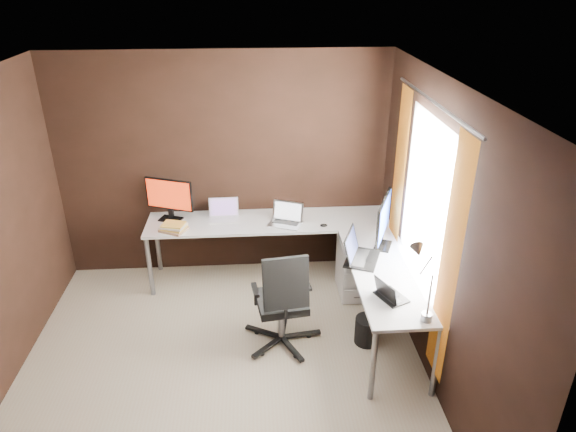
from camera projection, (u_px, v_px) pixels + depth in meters
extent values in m
cube|color=tan|center=(223.00, 370.00, 4.56)|extent=(3.60, 3.60, 0.00)
cube|color=white|center=(202.00, 87.00, 3.46)|extent=(3.60, 3.60, 0.00)
cube|color=black|center=(224.00, 167.00, 5.62)|extent=(3.60, 0.00, 2.50)
cube|color=black|center=(439.00, 240.00, 4.12)|extent=(0.00, 3.60, 2.50)
cube|color=white|center=(427.00, 200.00, 4.35)|extent=(0.00, 1.00, 1.30)
cube|color=orange|center=(449.00, 265.00, 3.78)|extent=(0.01, 0.35, 2.00)
cube|color=orange|center=(398.00, 188.00, 5.08)|extent=(0.01, 0.35, 2.00)
cylinder|color=slate|center=(435.00, 103.00, 3.98)|extent=(0.02, 1.90, 0.02)
cube|color=white|center=(269.00, 222.00, 5.62)|extent=(2.65, 0.60, 0.03)
cube|color=white|center=(385.00, 273.00, 4.67)|extent=(0.60, 1.65, 0.03)
cylinder|color=slate|center=(150.00, 267.00, 5.46)|extent=(0.05, 0.05, 0.70)
cylinder|color=slate|center=(157.00, 243.00, 5.93)|extent=(0.05, 0.05, 0.70)
cylinder|color=slate|center=(373.00, 365.00, 4.11)|extent=(0.05, 0.05, 0.70)
cylinder|color=slate|center=(436.00, 362.00, 4.15)|extent=(0.05, 0.05, 0.70)
cylinder|color=slate|center=(376.00, 236.00, 6.09)|extent=(0.05, 0.05, 0.70)
cube|color=white|center=(359.00, 268.00, 5.55)|extent=(0.42, 0.50, 0.60)
cube|color=black|center=(171.00, 219.00, 5.62)|extent=(0.28, 0.23, 0.01)
cube|color=black|center=(171.00, 213.00, 5.61)|extent=(0.06, 0.05, 0.11)
cube|color=black|center=(169.00, 194.00, 5.51)|extent=(0.52, 0.22, 0.35)
cube|color=red|center=(168.00, 195.00, 5.50)|extent=(0.48, 0.19, 0.32)
cube|color=black|center=(383.00, 246.00, 5.09)|extent=(0.23, 0.28, 0.01)
cube|color=black|center=(381.00, 240.00, 5.07)|extent=(0.05, 0.06, 0.11)
cube|color=black|center=(383.00, 217.00, 4.96)|extent=(0.27, 0.59, 0.39)
cube|color=#1D39A9|center=(385.00, 217.00, 4.95)|extent=(0.24, 0.55, 0.36)
cube|color=white|center=(224.00, 219.00, 5.63)|extent=(0.33, 0.23, 0.02)
cube|color=white|center=(224.00, 207.00, 5.66)|extent=(0.32, 0.07, 0.20)
cube|color=#775397|center=(224.00, 207.00, 5.65)|extent=(0.28, 0.05, 0.17)
cube|color=silver|center=(285.00, 224.00, 5.52)|extent=(0.40, 0.35, 0.02)
cube|color=silver|center=(288.00, 211.00, 5.54)|extent=(0.34, 0.19, 0.21)
cube|color=silver|center=(288.00, 211.00, 5.54)|extent=(0.29, 0.16, 0.18)
cube|color=black|center=(362.00, 259.00, 4.86)|extent=(0.42, 0.49, 0.02)
cube|color=black|center=(351.00, 245.00, 4.83)|extent=(0.22, 0.41, 0.26)
cube|color=#1A1D3B|center=(352.00, 245.00, 4.83)|extent=(0.19, 0.36, 0.22)
cube|color=black|center=(391.00, 297.00, 4.30)|extent=(0.28, 0.32, 0.02)
cube|color=black|center=(386.00, 290.00, 4.23)|extent=(0.16, 0.26, 0.17)
cube|color=#B1457F|center=(386.00, 290.00, 4.23)|extent=(0.14, 0.23, 0.14)
cube|color=#9E7855|center=(174.00, 230.00, 5.39)|extent=(0.32, 0.30, 0.03)
cube|color=gold|center=(174.00, 227.00, 5.38)|extent=(0.29, 0.26, 0.02)
cube|color=beige|center=(173.00, 226.00, 5.37)|extent=(0.29, 0.26, 0.02)
cube|color=gold|center=(173.00, 224.00, 5.36)|extent=(0.26, 0.23, 0.02)
ellipsoid|color=black|center=(170.00, 231.00, 5.36)|extent=(0.10, 0.08, 0.03)
ellipsoid|color=black|center=(324.00, 225.00, 5.47)|extent=(0.09, 0.08, 0.03)
cylinder|color=slate|center=(427.00, 317.00, 4.01)|extent=(0.09, 0.09, 0.07)
cylinder|color=slate|center=(430.00, 295.00, 3.92)|extent=(0.02, 0.02, 0.35)
cylinder|color=slate|center=(426.00, 266.00, 3.84)|extent=(0.02, 0.19, 0.26)
cone|color=slate|center=(418.00, 251.00, 3.86)|extent=(0.11, 0.14, 0.15)
cylinder|color=slate|center=(282.00, 320.00, 4.82)|extent=(0.06, 0.06, 0.36)
cube|color=black|center=(281.00, 302.00, 4.73)|extent=(0.50, 0.50, 0.08)
cube|color=black|center=(286.00, 283.00, 4.40)|extent=(0.41, 0.17, 0.48)
cylinder|color=black|center=(367.00, 330.00, 4.85)|extent=(0.25, 0.25, 0.27)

